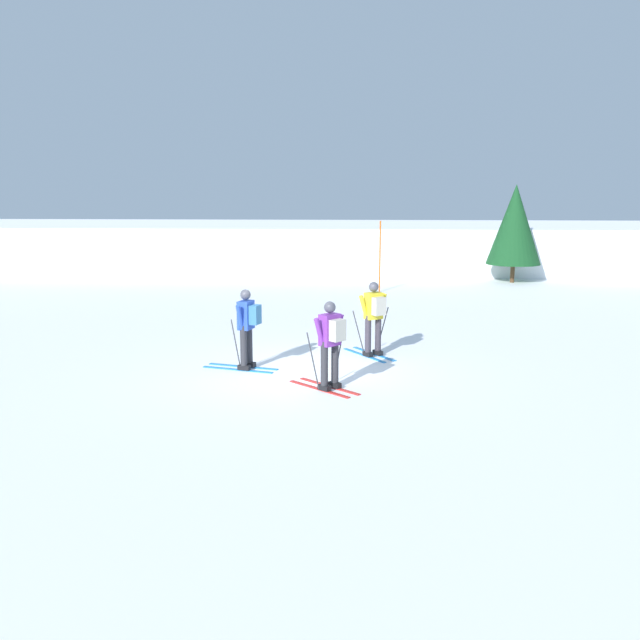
{
  "coord_description": "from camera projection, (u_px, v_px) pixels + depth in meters",
  "views": [
    {
      "loc": [
        1.29,
        -14.46,
        3.85
      ],
      "look_at": [
        0.43,
        1.18,
        0.9
      ],
      "focal_mm": 40.35,
      "sensor_mm": 36.0,
      "label": 1
    }
  ],
  "objects": [
    {
      "name": "skier_purple",
      "position": [
        331.0,
        341.0,
        13.53
      ],
      "size": [
        1.42,
        1.37,
        1.71
      ],
      "color": "red",
      "rests_on": "ground"
    },
    {
      "name": "conifer_far_left",
      "position": [
        515.0,
        224.0,
        28.38
      ],
      "size": [
        2.14,
        2.14,
        3.89
      ],
      "color": "#513823",
      "rests_on": "ground"
    },
    {
      "name": "trail_marker_pole",
      "position": [
        380.0,
        257.0,
        26.04
      ],
      "size": [
        0.06,
        0.06,
        2.58
      ],
      "primitive_type": "cylinder",
      "color": "#C65614",
      "rests_on": "ground"
    },
    {
      "name": "far_snow_ridge",
      "position": [
        332.0,
        245.0,
        34.18
      ],
      "size": [
        80.0,
        8.37,
        2.03
      ],
      "primitive_type": "cube",
      "color": "white",
      "rests_on": "ground"
    },
    {
      "name": "skier_blue",
      "position": [
        247.0,
        325.0,
        15.06
      ],
      "size": [
        1.64,
        0.97,
        1.71
      ],
      "color": "#237AC6",
      "rests_on": "ground"
    },
    {
      "name": "skier_yellow",
      "position": [
        374.0,
        315.0,
        16.2
      ],
      "size": [
        1.21,
        1.53,
        1.71
      ],
      "color": "#237AC6",
      "rests_on": "ground"
    },
    {
      "name": "ground_plane",
      "position": [
        296.0,
        373.0,
        14.97
      ],
      "size": [
        120.0,
        120.0,
        0.0
      ],
      "primitive_type": "plane",
      "color": "white"
    }
  ]
}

